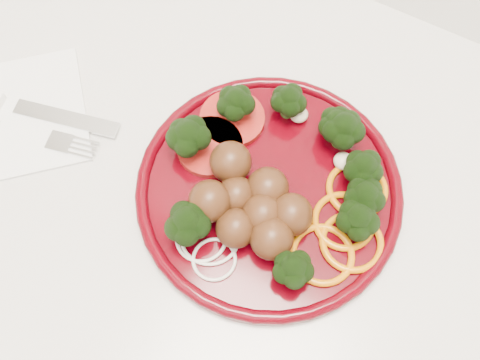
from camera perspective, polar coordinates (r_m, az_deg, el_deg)
The scene contains 3 objects.
counter at distance 1.03m, azimuth -4.09°, elevation -7.86°, with size 2.40×0.60×0.90m.
plate at distance 0.56m, azimuth 3.69°, elevation -0.61°, with size 0.29×0.29×0.06m.
napkin at distance 0.68m, azimuth -22.84°, elevation 6.31°, with size 0.16×0.16×0.00m, color white.
Camera 1 is at (0.21, 1.48, 1.43)m, focal length 40.00 mm.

